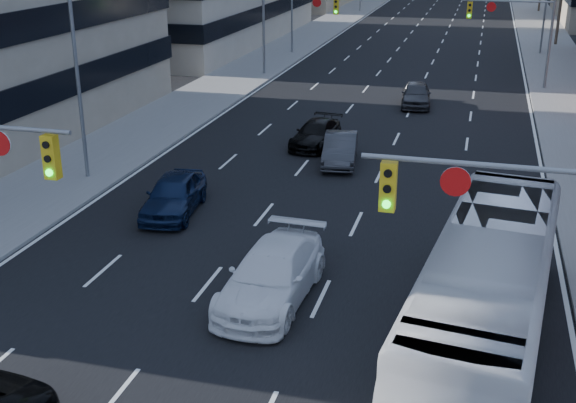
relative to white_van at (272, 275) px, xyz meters
The scene contains 10 objects.
signal_near_right 8.69m from the white_van, 27.17° to the right, with size 6.59×0.33×6.00m.
signal_far_left 34.52m from the white_van, 103.60° to the left, with size 6.09×0.33×6.00m.
signal_far_right 34.34m from the white_van, 77.68° to the left, with size 6.09×0.33×6.00m.
streetlight_left_near 14.26m from the white_van, 142.02° to the left, with size 2.03×0.22×9.00m.
white_van is the anchor object (origin of this frame).
transit_bus 6.26m from the white_van, 11.16° to the right, with size 2.79×11.93×3.32m, color silver.
sedan_blue 7.96m from the white_van, 134.59° to the left, with size 1.81×4.50×1.53m, color #0D1936.
sedan_grey_center 13.57m from the white_van, 92.72° to the left, with size 1.48×4.23×1.40m, color #313133.
sedan_black_far 16.26m from the white_van, 98.45° to the left, with size 1.77×4.36×1.27m, color black.
sedan_grey_right 26.27m from the white_van, 86.49° to the left, with size 1.74×4.33×1.48m, color #353538.
Camera 1 is at (5.83, -6.67, 10.36)m, focal length 45.00 mm.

